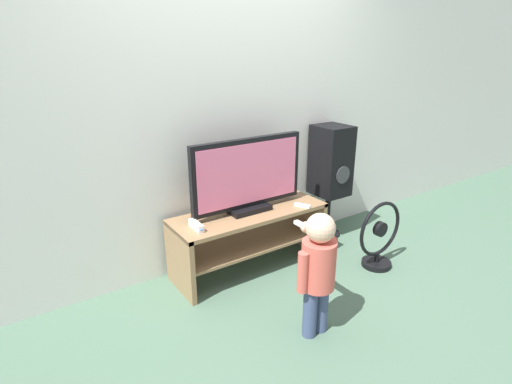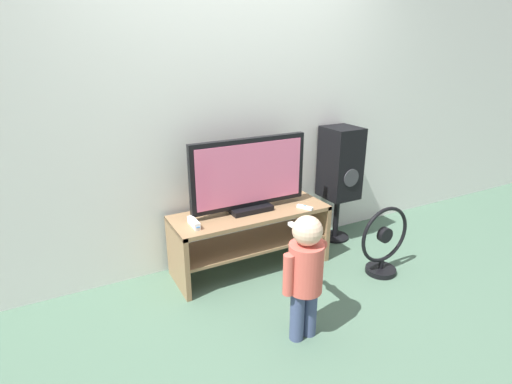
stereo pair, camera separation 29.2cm
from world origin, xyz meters
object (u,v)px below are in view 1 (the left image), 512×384
(child, at_px, (317,265))
(television, at_px, (248,176))
(remote_primary, at_px, (302,205))
(speaker_tower, at_px, (331,163))
(game_console, at_px, (196,226))
(floor_fan, at_px, (379,238))

(child, bearing_deg, television, 83.68)
(television, height_order, remote_primary, television)
(remote_primary, height_order, speaker_tower, speaker_tower)
(game_console, xyz_separation_m, remote_primary, (0.87, -0.10, -0.01))
(game_console, distance_m, remote_primary, 0.88)
(child, xyz_separation_m, speaker_tower, (1.03, 0.97, 0.23))
(television, relative_size, remote_primary, 7.14)
(television, distance_m, child, 0.94)
(game_console, xyz_separation_m, floor_fan, (1.34, -0.50, -0.26))
(television, height_order, child, television)
(television, height_order, floor_fan, television)
(television, relative_size, floor_fan, 1.68)
(game_console, relative_size, child, 0.21)
(remote_primary, height_order, floor_fan, floor_fan)
(child, relative_size, speaker_tower, 0.77)
(television, relative_size, speaker_tower, 0.90)
(child, bearing_deg, game_console, 115.04)
(game_console, height_order, remote_primary, game_console)
(remote_primary, distance_m, child, 0.87)
(game_console, height_order, speaker_tower, speaker_tower)
(television, xyz_separation_m, game_console, (-0.48, -0.08, -0.25))
(television, distance_m, speaker_tower, 0.94)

